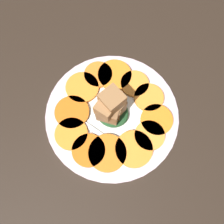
# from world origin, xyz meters

# --- Properties ---
(table_slab) EXTENTS (1.20, 1.20, 0.02)m
(table_slab) POSITION_xyz_m (0.00, 0.00, 0.01)
(table_slab) COLOR black
(table_slab) RESTS_ON ground
(plate) EXTENTS (0.31, 0.31, 0.01)m
(plate) POSITION_xyz_m (0.00, 0.00, 0.03)
(plate) COLOR silver
(plate) RESTS_ON table_slab
(carrot_slice_0) EXTENTS (0.07, 0.07, 0.01)m
(carrot_slice_0) POSITION_xyz_m (-0.01, 0.09, 0.04)
(carrot_slice_0) COLOR orange
(carrot_slice_0) RESTS_ON plate
(carrot_slice_1) EXTENTS (0.08, 0.08, 0.01)m
(carrot_slice_1) POSITION_xyz_m (-0.06, 0.08, 0.04)
(carrot_slice_1) COLOR orange
(carrot_slice_1) RESTS_ON plate
(carrot_slice_2) EXTENTS (0.07, 0.07, 0.01)m
(carrot_slice_2) POSITION_xyz_m (-0.09, 0.05, 0.04)
(carrot_slice_2) COLOR orange
(carrot_slice_2) RESTS_ON plate
(carrot_slice_3) EXTENTS (0.08, 0.08, 0.01)m
(carrot_slice_3) POSITION_xyz_m (-0.10, -0.00, 0.04)
(carrot_slice_3) COLOR orange
(carrot_slice_3) RESTS_ON plate
(carrot_slice_4) EXTENTS (0.08, 0.08, 0.01)m
(carrot_slice_4) POSITION_xyz_m (-0.07, -0.06, 0.04)
(carrot_slice_4) COLOR orange
(carrot_slice_4) RESTS_ON plate
(carrot_slice_5) EXTENTS (0.07, 0.07, 0.01)m
(carrot_slice_5) POSITION_xyz_m (-0.03, -0.10, 0.04)
(carrot_slice_5) COLOR orange
(carrot_slice_5) RESTS_ON plate
(carrot_slice_6) EXTENTS (0.07, 0.07, 0.01)m
(carrot_slice_6) POSITION_xyz_m (0.02, -0.10, 0.04)
(carrot_slice_6) COLOR #D45F12
(carrot_slice_6) RESTS_ON plate
(carrot_slice_7) EXTENTS (0.08, 0.08, 0.01)m
(carrot_slice_7) POSITION_xyz_m (0.05, -0.07, 0.04)
(carrot_slice_7) COLOR orange
(carrot_slice_7) RESTS_ON plate
(carrot_slice_8) EXTENTS (0.08, 0.08, 0.01)m
(carrot_slice_8) POSITION_xyz_m (0.09, -0.03, 0.04)
(carrot_slice_8) COLOR orange
(carrot_slice_8) RESTS_ON plate
(carrot_slice_9) EXTENTS (0.07, 0.07, 0.01)m
(carrot_slice_9) POSITION_xyz_m (0.10, 0.02, 0.04)
(carrot_slice_9) COLOR orange
(carrot_slice_9) RESTS_ON plate
(carrot_slice_10) EXTENTS (0.07, 0.07, 0.01)m
(carrot_slice_10) POSITION_xyz_m (0.09, 0.05, 0.04)
(carrot_slice_10) COLOR orange
(carrot_slice_10) RESTS_ON plate
(carrot_slice_11) EXTENTS (0.07, 0.07, 0.01)m
(carrot_slice_11) POSITION_xyz_m (0.04, 0.09, 0.04)
(carrot_slice_11) COLOR orange
(carrot_slice_11) RESTS_ON plate
(center_pile) EXTENTS (0.08, 0.08, 0.10)m
(center_pile) POSITION_xyz_m (-0.00, -0.00, 0.07)
(center_pile) COLOR #1E4723
(center_pile) RESTS_ON plate
(fork) EXTENTS (0.17, 0.04, 0.00)m
(fork) POSITION_xyz_m (-0.01, -0.06, 0.03)
(fork) COLOR silver
(fork) RESTS_ON plate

